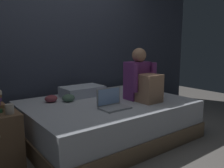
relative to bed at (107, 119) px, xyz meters
name	(u,v)px	position (x,y,z in m)	size (l,w,h in m)	color
ground_plane	(108,149)	(-0.20, -0.30, -0.23)	(8.00, 8.00, 0.00)	gray
wall_back	(59,32)	(-0.20, 0.90, 1.12)	(5.60, 0.10, 2.70)	#383D4C
bed	(107,119)	(0.00, 0.00, 0.00)	(2.00, 1.50, 0.47)	#7A6047
person_sitting	(142,80)	(0.39, -0.22, 0.49)	(0.39, 0.44, 0.66)	#75337A
laptop	(112,103)	(-0.14, -0.30, 0.29)	(0.32, 0.23, 0.22)	#9EA0A5
pillow	(82,91)	(-0.09, 0.45, 0.30)	(0.56, 0.36, 0.13)	silver
mug	(10,109)	(-1.17, -0.11, 0.36)	(0.08, 0.08, 0.09)	#BCB2A3
clothes_pile	(62,98)	(-0.46, 0.30, 0.28)	(0.34, 0.24, 0.09)	#8E3D47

